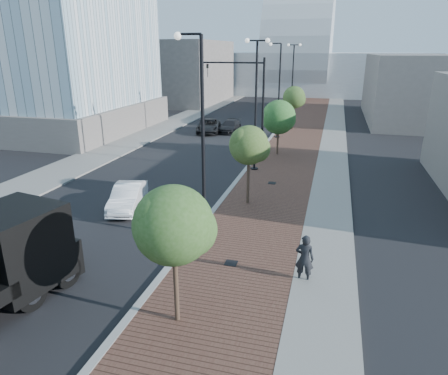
# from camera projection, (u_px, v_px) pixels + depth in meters

# --- Properties ---
(sidewalk) EXTENTS (7.00, 140.00, 0.12)m
(sidewalk) POSITION_uv_depth(u_px,v_px,m) (310.00, 129.00, 45.59)
(sidewalk) COLOR #4C2D23
(sidewalk) RESTS_ON ground
(concrete_strip) EXTENTS (2.40, 140.00, 0.13)m
(concrete_strip) POSITION_uv_depth(u_px,v_px,m) (334.00, 130.00, 44.91)
(concrete_strip) COLOR slate
(concrete_strip) RESTS_ON ground
(curb) EXTENTS (0.30, 140.00, 0.14)m
(curb) POSITION_uv_depth(u_px,v_px,m) (279.00, 127.00, 46.46)
(curb) COLOR gray
(curb) RESTS_ON ground
(west_sidewalk) EXTENTS (4.00, 140.00, 0.12)m
(west_sidewalk) POSITION_uv_depth(u_px,v_px,m) (175.00, 122.00, 49.70)
(west_sidewalk) COLOR slate
(west_sidewalk) RESTS_ON ground
(white_sedan) EXTENTS (2.49, 4.46, 1.39)m
(white_sedan) POSITION_uv_depth(u_px,v_px,m) (128.00, 197.00, 22.51)
(white_sedan) COLOR white
(white_sedan) RESTS_ON ground
(dark_car_mid) EXTENTS (3.31, 5.44, 1.41)m
(dark_car_mid) POSITION_uv_depth(u_px,v_px,m) (209.00, 126.00, 43.58)
(dark_car_mid) COLOR black
(dark_car_mid) RESTS_ON ground
(dark_car_far) EXTENTS (1.80, 4.39, 1.27)m
(dark_car_far) POSITION_uv_depth(u_px,v_px,m) (230.00, 126.00, 43.85)
(dark_car_far) COLOR black
(dark_car_far) RESTS_ON ground
(pedestrian) EXTENTS (0.74, 0.51, 1.95)m
(pedestrian) POSITION_uv_depth(u_px,v_px,m) (305.00, 259.00, 15.27)
(pedestrian) COLOR black
(pedestrian) RESTS_ON ground
(streetlight_1) EXTENTS (1.44, 0.56, 9.21)m
(streetlight_1) POSITION_uv_depth(u_px,v_px,m) (201.00, 150.00, 17.58)
(streetlight_1) COLOR black
(streetlight_1) RESTS_ON ground
(streetlight_2) EXTENTS (1.72, 0.56, 9.28)m
(streetlight_2) POSITION_uv_depth(u_px,v_px,m) (256.00, 105.00, 28.34)
(streetlight_2) COLOR black
(streetlight_2) RESTS_ON ground
(streetlight_3) EXTENTS (1.44, 0.56, 9.21)m
(streetlight_3) POSITION_uv_depth(u_px,v_px,m) (278.00, 95.00, 39.47)
(streetlight_3) COLOR black
(streetlight_3) RESTS_ON ground
(streetlight_4) EXTENTS (1.72, 0.56, 9.28)m
(streetlight_4) POSITION_uv_depth(u_px,v_px,m) (292.00, 81.00, 50.24)
(streetlight_4) COLOR black
(streetlight_4) RESTS_ON ground
(traffic_mast) EXTENTS (5.09, 0.20, 8.00)m
(traffic_mast) POSITION_uv_depth(u_px,v_px,m) (252.00, 98.00, 31.25)
(traffic_mast) COLOR black
(traffic_mast) RESTS_ON ground
(tree_0) EXTENTS (2.51, 2.48, 4.74)m
(tree_0) POSITION_uv_depth(u_px,v_px,m) (175.00, 225.00, 12.11)
(tree_0) COLOR #382619
(tree_0) RESTS_ON ground
(tree_1) EXTENTS (2.27, 2.20, 4.63)m
(tree_1) POSITION_uv_depth(u_px,v_px,m) (250.00, 145.00, 22.14)
(tree_1) COLOR #382619
(tree_1) RESTS_ON ground
(tree_2) EXTENTS (2.82, 2.82, 4.66)m
(tree_2) POSITION_uv_depth(u_px,v_px,m) (279.00, 117.00, 33.18)
(tree_2) COLOR #382619
(tree_2) RESTS_ON ground
(tree_3) EXTENTS (2.48, 2.45, 4.82)m
(tree_3) POSITION_uv_depth(u_px,v_px,m) (294.00, 97.00, 44.02)
(tree_3) COLOR #382619
(tree_3) RESTS_ON ground
(tower_podium) EXTENTS (19.00, 19.00, 3.00)m
(tower_podium) POSITION_uv_depth(u_px,v_px,m) (55.00, 117.00, 44.68)
(tower_podium) COLOR #655F5B
(tower_podium) RESTS_ON ground
(convention_center) EXTENTS (50.00, 30.00, 50.00)m
(convention_center) POSITION_uv_depth(u_px,v_px,m) (300.00, 62.00, 86.09)
(convention_center) COLOR #ACB3B7
(convention_center) RESTS_ON ground
(commercial_block_nw) EXTENTS (14.00, 20.00, 10.00)m
(commercial_block_nw) POSITION_uv_depth(u_px,v_px,m) (179.00, 72.00, 68.09)
(commercial_block_nw) COLOR #5E5854
(commercial_block_nw) RESTS_ON ground
(commercial_block_ne) EXTENTS (12.00, 22.00, 8.00)m
(commercial_block_ne) POSITION_uv_depth(u_px,v_px,m) (419.00, 88.00, 50.32)
(commercial_block_ne) COLOR slate
(commercial_block_ne) RESTS_ON ground
(utility_cover_1) EXTENTS (0.50, 0.50, 0.02)m
(utility_cover_1) POSITION_uv_depth(u_px,v_px,m) (231.00, 263.00, 16.64)
(utility_cover_1) COLOR black
(utility_cover_1) RESTS_ON sidewalk
(utility_cover_2) EXTENTS (0.50, 0.50, 0.02)m
(utility_cover_2) POSITION_uv_depth(u_px,v_px,m) (272.00, 183.00, 26.68)
(utility_cover_2) COLOR black
(utility_cover_2) RESTS_ON sidewalk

